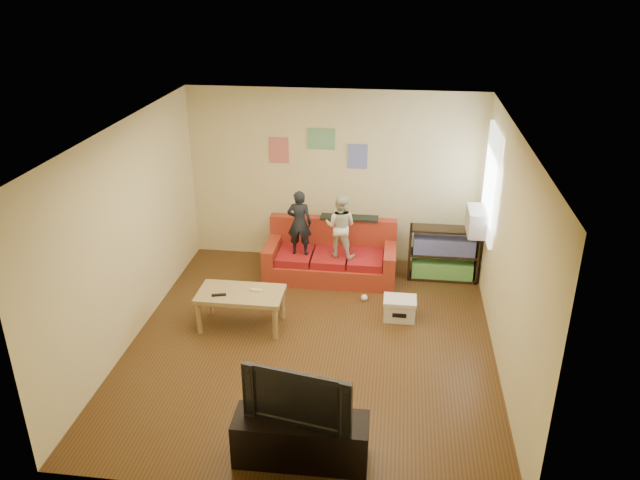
# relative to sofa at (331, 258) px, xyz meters

# --- Properties ---
(room_shell) EXTENTS (4.52, 5.02, 2.72)m
(room_shell) POSITION_rel_sofa_xyz_m (-0.03, -1.86, 1.06)
(room_shell) COLOR #513418
(room_shell) RESTS_ON ground
(sofa) EXTENTS (1.94, 0.89, 0.85)m
(sofa) POSITION_rel_sofa_xyz_m (0.00, 0.00, 0.00)
(sofa) COLOR #A5321F
(sofa) RESTS_ON ground
(child_a) EXTENTS (0.36, 0.24, 0.99)m
(child_a) POSITION_rel_sofa_xyz_m (-0.45, -0.17, 0.61)
(child_a) COLOR black
(child_a) RESTS_ON sofa
(child_b) EXTENTS (0.52, 0.44, 0.95)m
(child_b) POSITION_rel_sofa_xyz_m (0.15, -0.17, 0.59)
(child_b) COLOR beige
(child_b) RESTS_ON sofa
(coffee_table) EXTENTS (1.10, 0.61, 0.50)m
(coffee_table) POSITION_rel_sofa_xyz_m (-1.00, -1.60, 0.14)
(coffee_table) COLOR tan
(coffee_table) RESTS_ON ground
(remote) EXTENTS (0.19, 0.09, 0.02)m
(remote) POSITION_rel_sofa_xyz_m (-1.25, -1.72, 0.22)
(remote) COLOR black
(remote) RESTS_ON coffee_table
(game_controller) EXTENTS (0.15, 0.05, 0.03)m
(game_controller) POSITION_rel_sofa_xyz_m (-0.80, -1.55, 0.22)
(game_controller) COLOR silver
(game_controller) RESTS_ON coffee_table
(bookshelf) EXTENTS (1.02, 0.31, 0.82)m
(bookshelf) POSITION_rel_sofa_xyz_m (1.67, 0.10, 0.08)
(bookshelf) COLOR black
(bookshelf) RESTS_ON ground
(window) EXTENTS (0.04, 1.08, 1.48)m
(window) POSITION_rel_sofa_xyz_m (2.19, -0.21, 1.35)
(window) COLOR white
(window) RESTS_ON room_shell
(ac_unit) EXTENTS (0.28, 0.55, 0.35)m
(ac_unit) POSITION_rel_sofa_xyz_m (2.07, -0.21, 0.79)
(ac_unit) COLOR #B7B2A3
(ac_unit) RESTS_ON window
(artwork_left) EXTENTS (0.30, 0.01, 0.40)m
(artwork_left) POSITION_rel_sofa_xyz_m (-0.88, 0.62, 1.46)
(artwork_left) COLOR #D87266
(artwork_left) RESTS_ON room_shell
(artwork_center) EXTENTS (0.42, 0.01, 0.32)m
(artwork_center) POSITION_rel_sofa_xyz_m (-0.23, 0.62, 1.66)
(artwork_center) COLOR #72B27F
(artwork_center) RESTS_ON room_shell
(artwork_right) EXTENTS (0.30, 0.01, 0.38)m
(artwork_right) POSITION_rel_sofa_xyz_m (0.32, 0.62, 1.41)
(artwork_right) COLOR #727FCC
(artwork_right) RESTS_ON room_shell
(file_box) EXTENTS (0.43, 0.33, 0.30)m
(file_box) POSITION_rel_sofa_xyz_m (1.05, -1.15, -0.14)
(file_box) COLOR white
(file_box) RESTS_ON ground
(tv_stand) EXTENTS (1.28, 0.44, 0.48)m
(tv_stand) POSITION_rel_sofa_xyz_m (0.15, -3.88, -0.05)
(tv_stand) COLOR black
(tv_stand) RESTS_ON ground
(television) EXTENTS (1.04, 0.33, 0.60)m
(television) POSITION_rel_sofa_xyz_m (0.15, -3.88, 0.49)
(television) COLOR black
(television) RESTS_ON tv_stand
(tissue) EXTENTS (0.12, 0.12, 0.10)m
(tissue) POSITION_rel_sofa_xyz_m (0.55, -0.74, -0.24)
(tissue) COLOR white
(tissue) RESTS_ON ground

